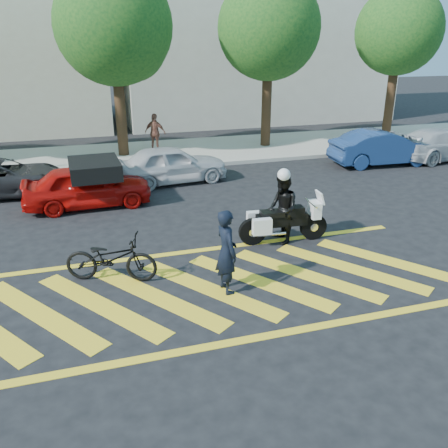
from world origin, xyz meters
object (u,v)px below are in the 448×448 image
object	(u,v)px
parked_mid_right	(171,164)
parked_far_right	(441,144)
parked_mid_left	(0,178)
officer_bike	(226,252)
police_motorcycle	(282,221)
bicycle	(111,258)
red_convertible	(87,186)
officer_moto	(282,209)
parked_right	(383,148)

from	to	relation	value
parked_mid_right	parked_far_right	xyz separation A→B (m)	(11.54, 0.05, -0.02)
parked_mid_right	parked_mid_left	bearing A→B (deg)	81.74
officer_bike	police_motorcycle	distance (m)	2.88
bicycle	red_convertible	distance (m)	5.05
bicycle	officer_moto	bearing A→B (deg)	-58.89
officer_bike	parked_far_right	xyz separation A→B (m)	(11.98, 8.00, -0.24)
officer_bike	officer_moto	size ratio (longest dim) A/B	0.99
police_motorcycle	parked_mid_right	bearing A→B (deg)	109.92
officer_bike	parked_far_right	world-z (taller)	officer_bike
officer_moto	parked_far_right	size ratio (longest dim) A/B	0.40
parked_mid_right	parked_far_right	distance (m)	11.54
parked_mid_left	parked_right	bearing A→B (deg)	-88.89
police_motorcycle	parked_mid_right	size ratio (longest dim) A/B	0.59
bicycle	red_convertible	world-z (taller)	red_convertible
bicycle	parked_right	world-z (taller)	parked_right
officer_bike	parked_far_right	bearing A→B (deg)	-63.49
police_motorcycle	parked_far_right	xyz separation A→B (m)	(9.90, 6.04, 0.09)
parked_mid_left	parked_right	xyz separation A→B (m)	(14.25, -0.19, 0.10)
bicycle	parked_mid_left	world-z (taller)	parked_mid_left
officer_bike	bicycle	bearing A→B (deg)	55.24
officer_moto	parked_mid_left	bearing A→B (deg)	-125.95
police_motorcycle	parked_mid_left	world-z (taller)	parked_mid_left
police_motorcycle	red_convertible	distance (m)	6.24
police_motorcycle	parked_mid_right	distance (m)	6.21
parked_mid_right	parked_right	xyz separation A→B (m)	(8.64, -0.00, 0.03)
parked_right	parked_far_right	world-z (taller)	parked_right
parked_mid_left	parked_mid_right	xyz separation A→B (m)	(5.61, -0.19, 0.07)
red_convertible	parked_mid_right	size ratio (longest dim) A/B	0.97
officer_bike	parked_mid_left	bearing A→B (deg)	25.18
police_motorcycle	parked_right	xyz separation A→B (m)	(6.99, 5.99, 0.14)
officer_bike	red_convertible	size ratio (longest dim) A/B	0.46
parked_far_right	parked_right	bearing A→B (deg)	83.70
officer_bike	parked_mid_right	world-z (taller)	officer_bike
officer_moto	parked_right	world-z (taller)	officer_moto
parked_mid_left	parked_far_right	distance (m)	17.16
police_motorcycle	parked_mid_right	world-z (taller)	parked_mid_right
police_motorcycle	parked_far_right	world-z (taller)	parked_far_right
officer_bike	bicycle	size ratio (longest dim) A/B	0.90
parked_far_right	bicycle	bearing A→B (deg)	108.59
red_convertible	parked_mid_right	world-z (taller)	parked_mid_right
bicycle	officer_bike	bearing A→B (deg)	-97.19
red_convertible	parked_far_right	distance (m)	14.59
bicycle	parked_far_right	bearing A→B (deg)	-43.89
bicycle	police_motorcycle	size ratio (longest dim) A/B	0.85
bicycle	parked_mid_right	xyz separation A→B (m)	(2.64, 6.81, 0.15)
officer_bike	police_motorcycle	xyz separation A→B (m)	(2.08, 1.97, -0.33)
red_convertible	officer_bike	bearing A→B (deg)	-160.29
parked_mid_right	parked_right	distance (m)	8.64
police_motorcycle	red_convertible	world-z (taller)	red_convertible
parked_far_right	parked_mid_left	bearing A→B (deg)	82.30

